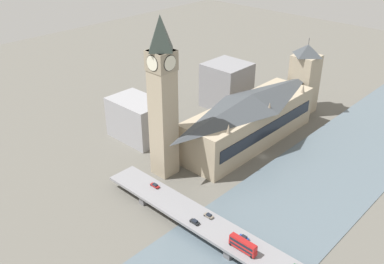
{
  "coord_description": "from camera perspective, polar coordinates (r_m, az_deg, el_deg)",
  "views": [
    {
      "loc": [
        -104.37,
        166.41,
        117.49
      ],
      "look_at": [
        20.32,
        33.34,
        20.29
      ],
      "focal_mm": 40.0,
      "sensor_mm": 36.0,
      "label": 1
    }
  ],
  "objects": [
    {
      "name": "car_northbound_tail",
      "position": [
        176.27,
        2.24,
        -11.08
      ],
      "size": [
        4.05,
        1.78,
        1.48
      ],
      "color": "slate",
      "rests_on": "road_bridge"
    },
    {
      "name": "ground_plane",
      "position": [
        228.88,
        9.48,
        -3.26
      ],
      "size": [
        600.0,
        600.0,
        0.0
      ],
      "primitive_type": "plane",
      "color": "#605E56"
    },
    {
      "name": "car_northbound_lead",
      "position": [
        167.45,
        6.91,
        -13.81
      ],
      "size": [
        4.09,
        1.82,
        1.48
      ],
      "color": "navy",
      "rests_on": "road_bridge"
    },
    {
      "name": "car_southbound_mid",
      "position": [
        173.22,
        0.36,
        -11.88
      ],
      "size": [
        4.09,
        1.78,
        1.5
      ],
      "color": "black",
      "rests_on": "road_bridge"
    },
    {
      "name": "clock_tower",
      "position": [
        194.29,
        -3.95,
        4.99
      ],
      "size": [
        11.2,
        11.2,
        77.59
      ],
      "color": "tan",
      "rests_on": "ground_plane"
    },
    {
      "name": "car_southbound_tail",
      "position": [
        193.68,
        -4.96,
        -7.11
      ],
      "size": [
        4.64,
        1.79,
        1.42
      ],
      "color": "maroon",
      "rests_on": "road_bridge"
    },
    {
      "name": "parliament_hall",
      "position": [
        235.54,
        7.74,
        1.78
      ],
      "size": [
        25.66,
        88.74,
        28.59
      ],
      "color": "tan",
      "rests_on": "ground_plane"
    },
    {
      "name": "road_bridge",
      "position": [
        167.84,
        5.9,
        -14.45
      ],
      "size": [
        137.94,
        13.69,
        5.55
      ],
      "color": "slate",
      "rests_on": "ground_plane"
    },
    {
      "name": "victoria_tower",
      "position": [
        276.66,
        14.72,
        6.88
      ],
      "size": [
        14.76,
        14.76,
        47.57
      ],
      "color": "tan",
      "rests_on": "ground_plane"
    },
    {
      "name": "city_block_center",
      "position": [
        278.86,
        4.64,
        6.27
      ],
      "size": [
        25.7,
        25.36,
        28.8
      ],
      "color": "gray",
      "rests_on": "ground_plane"
    },
    {
      "name": "river_water",
      "position": [
        215.93,
        16.6,
        -6.2
      ],
      "size": [
        52.97,
        360.0,
        0.3
      ],
      "primitive_type": "cube",
      "color": "slate",
      "rests_on": "ground_plane"
    },
    {
      "name": "double_decker_bus_lead",
      "position": [
        161.77,
        6.81,
        -14.7
      ],
      "size": [
        11.33,
        2.52,
        4.78
      ],
      "color": "red",
      "rests_on": "road_bridge"
    },
    {
      "name": "city_block_west",
      "position": [
        240.96,
        -7.27,
        1.73
      ],
      "size": [
        31.48,
        20.74,
        23.04
      ],
      "color": "#939399",
      "rests_on": "ground_plane"
    }
  ]
}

